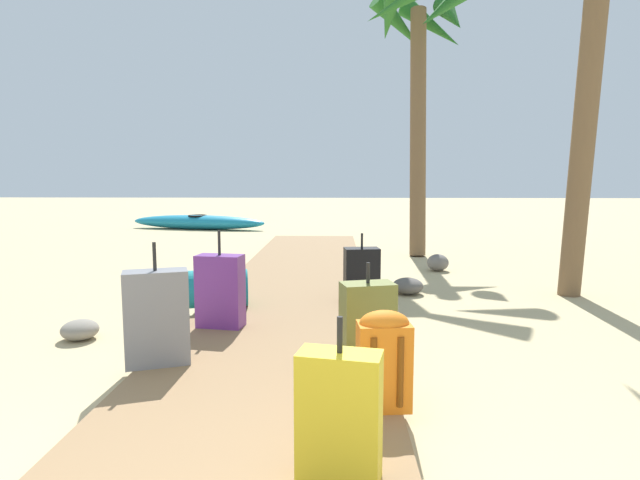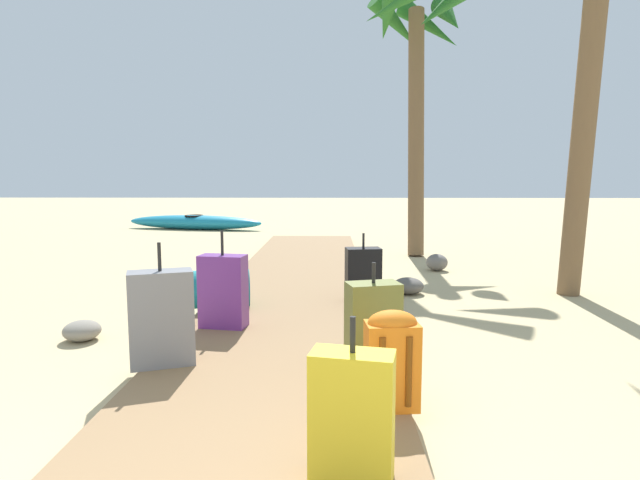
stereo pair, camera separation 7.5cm
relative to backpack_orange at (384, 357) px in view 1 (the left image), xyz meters
name	(u,v)px [view 1 (the left image)]	position (x,y,z in m)	size (l,w,h in m)	color
ground_plane	(287,313)	(-0.74, 2.27, -0.37)	(60.00, 60.00, 0.00)	tan
boardwalk	(296,288)	(-0.74, 3.30, -0.33)	(1.69, 10.34, 0.08)	olive
backpack_orange	(384,357)	(0.00, 0.00, 0.00)	(0.30, 0.22, 0.55)	orange
suitcase_olive	(367,325)	(-0.05, 0.62, 0.00)	(0.38, 0.28, 0.71)	olive
suitcase_black	(362,275)	(0.00, 2.48, -0.01)	(0.37, 0.26, 0.70)	black
suitcase_purple	(220,291)	(-1.24, 1.53, 0.02)	(0.41, 0.26, 0.82)	#6B2D84
suitcase_yellow	(339,418)	(-0.25, -0.70, -0.01)	(0.37, 0.24, 0.70)	gold
suitcase_grey	(157,317)	(-1.47, 0.64, 0.03)	(0.46, 0.33, 0.83)	slate
duffel_bag_teal	(218,288)	(-1.42, 2.20, -0.10)	(0.63, 0.47, 0.48)	#197A7F
palm_tree_far_right	(421,43)	(1.14, 6.31, 3.22)	(2.01, 2.16, 4.59)	brown
kayak	(198,222)	(-3.90, 10.66, -0.18)	(3.75, 1.35, 0.38)	teal
rock_right_near	(438,263)	(1.21, 4.70, -0.25)	(0.31, 0.31, 0.24)	slate
rock_left_far	(80,330)	(-2.39, 1.38, -0.28)	(0.30, 0.30, 0.17)	gray
rock_right_far	(408,286)	(0.57, 3.18, -0.27)	(0.36, 0.35, 0.19)	#5B5651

